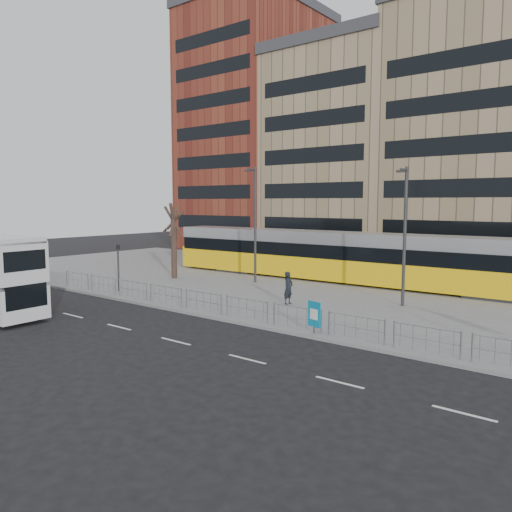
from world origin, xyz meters
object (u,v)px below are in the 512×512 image
Objects in this scene: tram at (348,257)px; traffic_light_west at (118,262)px; pedestrian at (288,288)px; bare_tree at (173,202)px; ad_panel at (314,315)px; lamp_post_east at (404,231)px; lamp_post_west at (255,220)px.

tram reaches higher than traffic_light_west.
bare_tree is (-12.57, 2.73, 4.93)m from pedestrian.
ad_panel is at bearing -69.28° from tram.
lamp_post_east is at bearing -42.94° from tram.
tram is 3.73× the size of lamp_post_west.
tram is 14.98m from ad_panel.
lamp_post_west is 1.07× the size of lamp_post_east.
lamp_post_west is at bearing 53.23° from pedestrian.
tram is 3.93× the size of bare_tree.
lamp_post_west is at bearing 43.72° from traffic_light_west.
lamp_post_west is at bearing 153.32° from ad_panel.
pedestrian is (-4.54, 4.56, 0.10)m from ad_panel.
lamp_post_east is at bearing 98.63° from ad_panel.
pedestrian is at bearing -37.88° from lamp_post_west.
traffic_light_west is at bearing -156.99° from lamp_post_east.
tram is 8.94m from lamp_post_east.
traffic_light_west is 0.40× the size of lamp_post_east.
lamp_post_west reaches higher than traffic_light_west.
lamp_post_west is (-6.41, 4.98, 3.61)m from pedestrian.
bare_tree reaches higher than lamp_post_east.
ad_panel is at bearing -23.06° from bare_tree.
traffic_light_west is at bearing 108.24° from pedestrian.
pedestrian is 0.24× the size of bare_tree.
bare_tree reaches higher than tram.
tram is 10.06× the size of traffic_light_west.
ad_panel is 15.80m from traffic_light_west.
pedestrian is 7.26m from lamp_post_east.
lamp_post_west reaches higher than lamp_post_east.
lamp_post_west reaches higher than tram.
lamp_post_east is at bearing -6.80° from lamp_post_west.
traffic_light_west is 10.03m from lamp_post_west.
tram reaches higher than ad_panel.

